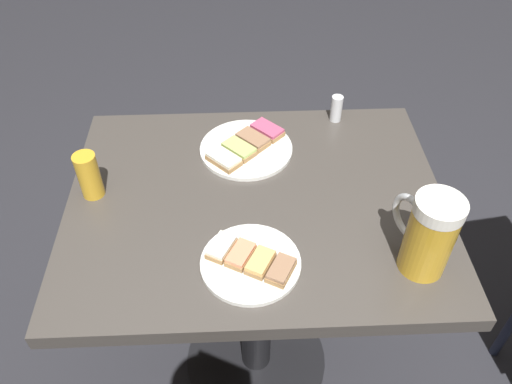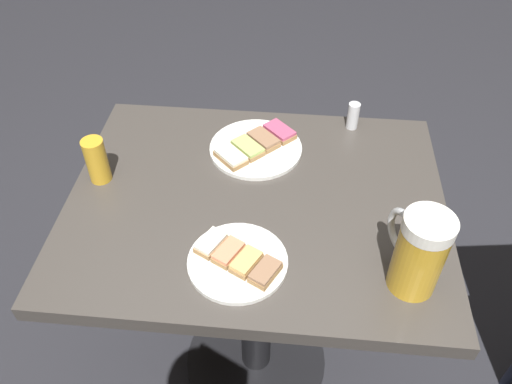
# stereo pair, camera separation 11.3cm
# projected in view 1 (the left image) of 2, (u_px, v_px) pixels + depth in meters

# --- Properties ---
(ground_plane) EXTENTS (6.00, 6.00, 0.00)m
(ground_plane) POSITION_uv_depth(u_px,v_px,m) (256.00, 359.00, 1.66)
(ground_plane) COLOR #28282D
(cafe_table) EXTENTS (0.66, 0.84, 0.73)m
(cafe_table) POSITION_uv_depth(u_px,v_px,m) (256.00, 245.00, 1.26)
(cafe_table) COLOR black
(cafe_table) RESTS_ON ground_plane
(plate_near) EXTENTS (0.23, 0.23, 0.03)m
(plate_near) POSITION_uv_depth(u_px,v_px,m) (246.00, 147.00, 1.26)
(plate_near) COLOR white
(plate_near) RESTS_ON cafe_table
(plate_far) EXTENTS (0.20, 0.20, 0.03)m
(plate_far) POSITION_uv_depth(u_px,v_px,m) (251.00, 262.00, 1.01)
(plate_far) COLOR white
(plate_far) RESTS_ON cafe_table
(beer_mug) EXTENTS (0.15, 0.10, 0.18)m
(beer_mug) POSITION_uv_depth(u_px,v_px,m) (428.00, 234.00, 0.95)
(beer_mug) COLOR gold
(beer_mug) RESTS_ON cafe_table
(beer_glass_small) EXTENTS (0.05, 0.05, 0.11)m
(beer_glass_small) POSITION_uv_depth(u_px,v_px,m) (89.00, 175.00, 1.12)
(beer_glass_small) COLOR gold
(beer_glass_small) RESTS_ON cafe_table
(salt_shaker) EXTENTS (0.03, 0.03, 0.07)m
(salt_shaker) POSITION_uv_depth(u_px,v_px,m) (336.00, 109.00, 1.33)
(salt_shaker) COLOR silver
(salt_shaker) RESTS_ON cafe_table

